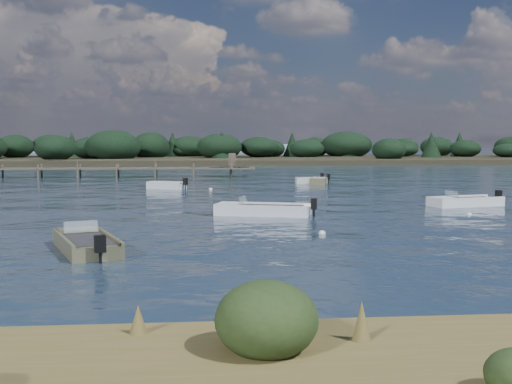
{
  "coord_description": "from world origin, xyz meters",
  "views": [
    {
      "loc": [
        0.09,
        -25.25,
        4.21
      ],
      "look_at": [
        3.66,
        14.0,
        1.0
      ],
      "focal_mm": 45.0,
      "sensor_mm": 36.0,
      "label": 1
    }
  ],
  "objects": [
    {
      "name": "dinghy_mid_white_a",
      "position": [
        3.7,
        10.34,
        0.17
      ],
      "size": [
        5.73,
        3.41,
        1.32
      ],
      "color": "silver",
      "rests_on": "ground"
    },
    {
      "name": "jetty",
      "position": [
        -21.74,
        47.99,
        0.98
      ],
      "size": [
        64.5,
        3.2,
        3.4
      ],
      "color": "#51483B",
      "rests_on": "ground"
    },
    {
      "name": "tender_far_grey_b",
      "position": [
        11.06,
        36.14,
        0.16
      ],
      "size": [
        3.35,
        1.21,
        1.15
      ],
      "color": "silver",
      "rests_on": "ground"
    },
    {
      "name": "dinghy_near_olive",
      "position": [
        -4.16,
        -0.65,
        0.17
      ],
      "size": [
        3.36,
        5.35,
        1.29
      ],
      "color": "#696646",
      "rests_on": "ground"
    },
    {
      "name": "shore_lip",
      "position": [
        0.0,
        -12.2,
        0.0
      ],
      "size": [
        160.0,
        0.6,
        0.3
      ],
      "primitive_type": "cube",
      "color": "black",
      "rests_on": "ground"
    },
    {
      "name": "dinghy_mid_white_b",
      "position": [
        17.08,
        14.1,
        0.16
      ],
      "size": [
        5.18,
        2.85,
        1.26
      ],
      "color": "silver",
      "rests_on": "ground"
    },
    {
      "name": "tender_far_white",
      "position": [
        -2.61,
        30.26,
        0.18
      ],
      "size": [
        3.61,
        2.65,
        1.25
      ],
      "color": "silver",
      "rests_on": "ground"
    },
    {
      "name": "buoy_d",
      "position": [
        15.23,
        9.23,
        0.0
      ],
      "size": [
        0.32,
        0.32,
        0.32
      ],
      "primitive_type": "sphere",
      "color": "silver",
      "rests_on": "ground"
    },
    {
      "name": "buoy_b",
      "position": [
        5.64,
        2.91,
        0.0
      ],
      "size": [
        0.32,
        0.32,
        0.32
      ],
      "primitive_type": "sphere",
      "color": "silver",
      "rests_on": "ground"
    },
    {
      "name": "dinghy_extra_a",
      "position": [
        11.84,
        35.94,
        0.15
      ],
      "size": [
        2.75,
        5.06,
        1.13
      ],
      "color": "#696646",
      "rests_on": "ground"
    },
    {
      "name": "ground",
      "position": [
        0.0,
        60.0,
        0.0
      ],
      "size": [
        400.0,
        400.0,
        0.0
      ],
      "primitive_type": "plane",
      "color": "#152333",
      "rests_on": "ground"
    },
    {
      "name": "buoy_e",
      "position": [
        1.16,
        29.09,
        0.0
      ],
      "size": [
        0.32,
        0.32,
        0.32
      ],
      "primitive_type": "sphere",
      "color": "silver",
      "rests_on": "ground"
    },
    {
      "name": "far_headland",
      "position": [
        25.0,
        100.0,
        1.96
      ],
      "size": [
        190.0,
        40.0,
        5.8
      ],
      "color": "black",
      "rests_on": "ground"
    },
    {
      "name": "buoy_a",
      "position": [
        0.91,
        -8.7,
        0.0
      ],
      "size": [
        0.32,
        0.32,
        0.32
      ],
      "primitive_type": "sphere",
      "color": "silver",
      "rests_on": "ground"
    }
  ]
}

